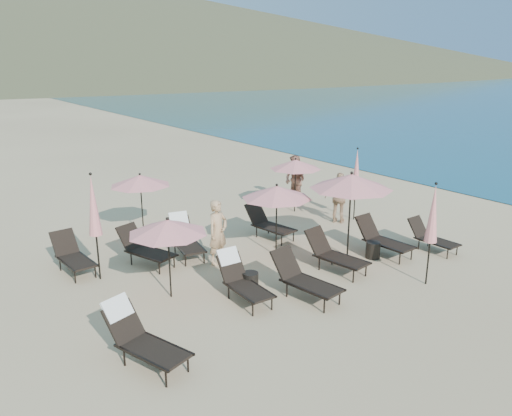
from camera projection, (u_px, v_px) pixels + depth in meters
ground at (348, 276)px, 13.11m from camera, size 800.00×800.00×0.00m
volcanic_headland at (55, 22)px, 282.15m from camera, size 690.00×690.00×55.00m
lounger_0 at (140, 336)px, 9.21m from camera, size 1.19×1.91×1.13m
lounger_1 at (241, 279)px, 11.73m from camera, size 0.66×1.73×1.07m
lounger_2 at (304, 278)px, 11.80m from camera, size 0.97×1.90×1.04m
lounger_3 at (334, 253)px, 13.33m from camera, size 0.94×1.87×1.03m
lounger_4 at (382, 238)px, 14.49m from camera, size 0.79×1.81×1.02m
lounger_5 at (431, 237)px, 14.79m from camera, size 0.64×1.56×0.88m
lounger_6 at (72, 255)px, 13.28m from camera, size 0.79×1.75×0.98m
lounger_7 at (145, 248)px, 13.74m from camera, size 1.22×1.89×1.01m
lounger_8 at (185, 237)px, 14.46m from camera, size 0.95×1.85×1.10m
lounger_9 at (269, 223)px, 15.85m from camera, size 0.94×1.83×1.01m
umbrella_open_0 at (168, 227)px, 11.45m from camera, size 1.86×1.86×2.00m
umbrella_open_1 at (277, 192)px, 13.95m from camera, size 1.99×1.99×2.14m
umbrella_open_2 at (351, 182)px, 13.83m from camera, size 2.32×2.32×2.50m
umbrella_open_3 at (140, 180)px, 15.67m from camera, size 1.91×1.91×2.06m
umbrella_open_4 at (296, 164)px, 18.21m from camera, size 1.89×1.89×2.03m
umbrella_closed_0 at (433, 214)px, 12.11m from camera, size 0.31×0.31×2.65m
umbrella_closed_1 at (356, 170)px, 17.26m from camera, size 0.30×0.30×2.59m
umbrella_closed_2 at (93, 206)px, 12.37m from camera, size 0.33×0.33×2.82m
side_table_0 at (251, 282)px, 12.17m from camera, size 0.39×0.39×0.49m
side_table_1 at (373, 250)px, 14.24m from camera, size 0.41×0.41×0.48m
beachgoer_a at (218, 232)px, 13.68m from camera, size 0.76×0.60×1.82m
beachgoer_b at (295, 180)px, 19.55m from camera, size 0.84×1.01×1.90m
beachgoer_c at (340, 198)px, 17.20m from camera, size 0.93×1.11×1.77m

